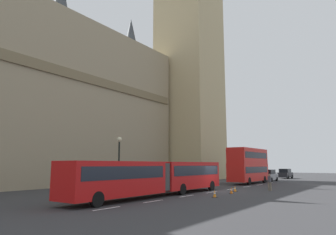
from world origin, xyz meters
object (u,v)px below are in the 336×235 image
object	(u,v)px
pedestrian_near_cones	(270,182)
sedan_lead	(269,175)
articulated_bus	(157,175)
street_lamp	(119,160)
traffic_cone_middle	(231,190)
double_decker_bus	(248,164)
sedan_trailing	(285,174)
traffic_cone_west	(215,194)
traffic_cone_east	(235,189)

from	to	relation	value
pedestrian_near_cones	sedan_lead	bearing A→B (deg)	17.76
articulated_bus	street_lamp	xyz separation A→B (m)	(-0.01, 4.51, 1.31)
pedestrian_near_cones	street_lamp	bearing A→B (deg)	136.87
articulated_bus	sedan_lead	xyz separation A→B (m)	(29.48, -0.23, -0.83)
articulated_bus	traffic_cone_middle	world-z (taller)	articulated_bus
traffic_cone_middle	pedestrian_near_cones	bearing A→B (deg)	-19.52
sedan_lead	traffic_cone_middle	xyz separation A→B (m)	(-23.55, -3.94, -0.63)
double_decker_bus	sedan_trailing	bearing A→B (deg)	0.33
double_decker_bus	traffic_cone_west	distance (m)	20.03
sedan_trailing	traffic_cone_east	size ratio (longest dim) A/B	7.59
articulated_bus	sedan_lead	bearing A→B (deg)	-0.44
articulated_bus	pedestrian_near_cones	xyz separation A→B (m)	(11.27, -6.06, -0.83)
traffic_cone_west	traffic_cone_middle	xyz separation A→B (m)	(3.91, 0.26, 0.00)
articulated_bus	sedan_lead	distance (m)	29.50
traffic_cone_middle	traffic_cone_west	bearing A→B (deg)	-176.22
articulated_bus	traffic_cone_east	world-z (taller)	articulated_bus
sedan_lead	traffic_cone_middle	distance (m)	23.89
double_decker_bus	street_lamp	distance (m)	21.90
traffic_cone_east	street_lamp	world-z (taller)	street_lamp
articulated_bus	sedan_lead	world-z (taller)	articulated_bus
traffic_cone_west	street_lamp	world-z (taller)	street_lamp
pedestrian_near_cones	double_decker_bus	bearing A→B (deg)	30.87
sedan_trailing	traffic_cone_east	xyz separation A→B (m)	(-32.78, -3.73, -0.63)
articulated_bus	sedan_trailing	world-z (taller)	articulated_bus
articulated_bus	double_decker_bus	distance (m)	21.44
sedan_trailing	traffic_cone_east	distance (m)	33.00
articulated_bus	traffic_cone_middle	bearing A→B (deg)	-35.11
double_decker_bus	traffic_cone_middle	distance (m)	16.22
articulated_bus	double_decker_bus	xyz separation A→B (m)	(21.41, 0.00, 0.96)
traffic_cone_west	traffic_cone_middle	world-z (taller)	same
traffic_cone_east	pedestrian_near_cones	size ratio (longest dim) A/B	0.34
articulated_bus	traffic_cone_west	bearing A→B (deg)	-65.41
sedan_lead	sedan_trailing	world-z (taller)	same
traffic_cone_west	street_lamp	bearing A→B (deg)	102.86
traffic_cone_east	pedestrian_near_cones	world-z (taller)	pedestrian_near_cones
sedan_lead	street_lamp	distance (m)	29.95
sedan_lead	pedestrian_near_cones	distance (m)	19.13
traffic_cone_west	articulated_bus	bearing A→B (deg)	114.59
double_decker_bus	pedestrian_near_cones	distance (m)	11.96
street_lamp	sedan_trailing	bearing A→B (deg)	-6.14
traffic_cone_west	double_decker_bus	bearing A→B (deg)	12.88
double_decker_bus	pedestrian_near_cones	size ratio (longest dim) A/B	5.65
double_decker_bus	traffic_cone_west	xyz separation A→B (m)	(-19.39, -4.43, -2.43)
sedan_trailing	street_lamp	size ratio (longest dim) A/B	0.83
street_lamp	traffic_cone_middle	bearing A→B (deg)	-55.58
sedan_lead	street_lamp	world-z (taller)	street_lamp
street_lamp	sedan_lead	bearing A→B (deg)	-9.12
articulated_bus	traffic_cone_east	size ratio (longest dim) A/B	32.47
sedan_lead	traffic_cone_east	xyz separation A→B (m)	(-21.44, -3.39, -0.63)
articulated_bus	traffic_cone_east	xyz separation A→B (m)	(8.05, -3.62, -1.46)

